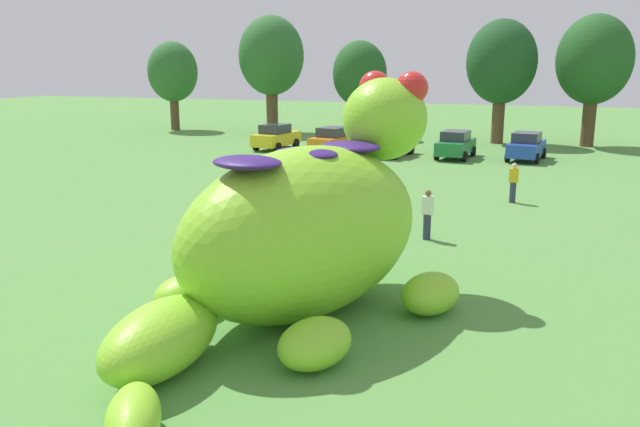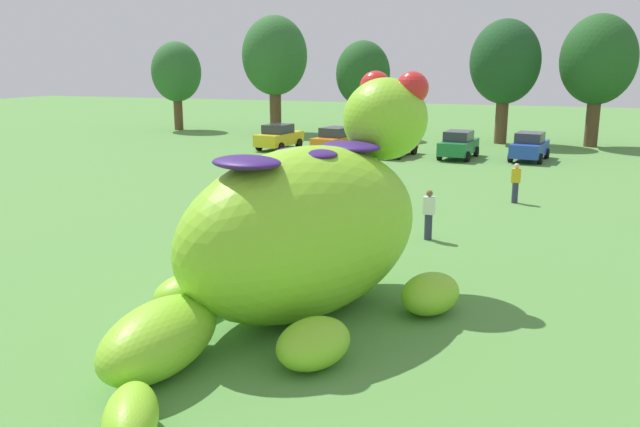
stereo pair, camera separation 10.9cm
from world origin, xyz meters
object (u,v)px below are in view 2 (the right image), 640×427
car_green (459,145)px  car_orange (336,140)px  giant_inflatable_creature (306,230)px  car_red (394,143)px  car_blue (530,146)px  car_yellow (279,137)px  spectator_mid_field (516,183)px  spectator_by_cars (429,215)px

car_green → car_orange: bearing=-177.6°
giant_inflatable_creature → car_red: 27.06m
giant_inflatable_creature → car_blue: 27.95m
car_green → car_blue: 4.24m
car_yellow → spectator_mid_field: 20.71m
car_orange → spectator_mid_field: size_ratio=2.54×
car_yellow → car_orange: size_ratio=0.99×
car_yellow → spectator_by_cars: bearing=-55.0°
car_orange → car_green: 7.89m
spectator_by_cars → car_red: bearing=106.4°
giant_inflatable_creature → spectator_mid_field: (4.00, 14.63, -1.22)m
car_green → car_red: bearing=-175.1°
car_orange → car_red: 3.87m
car_yellow → giant_inflatable_creature: bearing=-65.8°
car_red → spectator_mid_field: 14.55m
giant_inflatable_creature → spectator_by_cars: (1.56, 7.55, -1.22)m
car_yellow → spectator_by_cars: 24.21m
spectator_mid_field → spectator_by_cars: bearing=-109.0°
car_yellow → spectator_mid_field: size_ratio=2.50×
car_orange → car_green: bearing=2.4°
car_green → spectator_mid_field: size_ratio=2.48×
giant_inflatable_creature → spectator_mid_field: size_ratio=6.62×
car_orange → car_blue: (12.09, 0.88, 0.00)m
car_red → spectator_by_cars: size_ratio=2.54×
giant_inflatable_creature → car_orange: size_ratio=2.61×
spectator_by_cars → car_orange: bearing=116.4°
car_red → car_green: (4.02, 0.35, 0.00)m
giant_inflatable_creature → car_red: (-4.09, 26.72, -1.21)m
spectator_by_cars → car_yellow: bearing=125.0°
car_red → spectator_by_cars: car_red is taller
car_red → car_green: 4.04m
car_green → car_blue: (4.20, 0.55, 0.00)m
giant_inflatable_creature → car_red: giant_inflatable_creature is taller
car_yellow → car_red: bearing=-4.5°
giant_inflatable_creature → car_green: bearing=90.2°
car_red → spectator_mid_field: car_red is taller
car_red → car_blue: size_ratio=1.01×
car_red → car_blue: (8.22, 0.90, 0.00)m
car_orange → spectator_by_cars: 21.42m
car_blue → car_red: bearing=-173.8°
car_yellow → car_blue: (16.45, 0.25, 0.00)m
car_yellow → car_green: bearing=-1.4°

